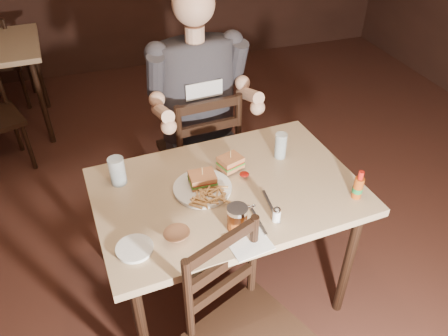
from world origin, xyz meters
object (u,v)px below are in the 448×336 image
object	(u,v)px
bg_chair_far	(3,60)
diner	(199,80)
glass_left	(117,171)
hot_sauce	(359,185)
syrup_dispenser	(237,218)
side_plate	(135,249)
glass_right	(281,146)
dinner_plate	(203,189)
chair_far	(199,153)
main_table	(227,201)

from	to	relation	value
bg_chair_far	diner	size ratio (longest dim) A/B	0.84
glass_left	hot_sauce	size ratio (longest dim) A/B	0.96
syrup_dispenser	side_plate	world-z (taller)	syrup_dispenser
bg_chair_far	syrup_dispenser	xyz separation A→B (m)	(1.21, -3.02, 0.40)
glass_right	hot_sauce	world-z (taller)	hot_sauce
dinner_plate	hot_sauce	xyz separation A→B (m)	(0.64, -0.26, 0.06)
dinner_plate	glass_left	distance (m)	0.40
glass_right	hot_sauce	xyz separation A→B (m)	(0.20, -0.39, 0.00)
chair_far	diner	xyz separation A→B (m)	(0.00, -0.05, 0.52)
main_table	chair_far	xyz separation A→B (m)	(0.05, 0.72, -0.22)
bg_chair_far	dinner_plate	xyz separation A→B (m)	(1.14, -2.74, 0.35)
main_table	hot_sauce	bearing A→B (deg)	-24.19
glass_left	side_plate	distance (m)	0.45
bg_chair_far	hot_sauce	distance (m)	3.51
chair_far	glass_left	world-z (taller)	chair_far
main_table	side_plate	distance (m)	0.53
bg_chair_far	glass_right	bearing A→B (deg)	129.32
chair_far	syrup_dispenser	bearing A→B (deg)	79.72
diner	dinner_plate	world-z (taller)	diner
bg_chair_far	diner	distance (m)	2.54
chair_far	diner	world-z (taller)	diner
glass_left	main_table	bearing A→B (deg)	-22.53
diner	glass_left	distance (m)	0.72
glass_left	glass_right	xyz separation A→B (m)	(0.80, -0.04, -0.00)
bg_chair_far	side_plate	xyz separation A→B (m)	(0.79, -3.01, 0.35)
diner	glass_right	xyz separation A→B (m)	(0.27, -0.51, -0.16)
bg_chair_far	syrup_dispenser	size ratio (longest dim) A/B	7.59
main_table	diner	size ratio (longest dim) A/B	1.24
glass_right	syrup_dispenser	xyz separation A→B (m)	(-0.37, -0.41, -0.01)
glass_left	side_plate	xyz separation A→B (m)	(0.00, -0.44, -0.06)
diner	dinner_plate	distance (m)	0.70
chair_far	side_plate	bearing A→B (deg)	57.09
chair_far	bg_chair_far	bearing A→B (deg)	-62.09
main_table	glass_left	bearing A→B (deg)	157.47
dinner_plate	hot_sauce	size ratio (longest dim) A/B	1.83
side_plate	diner	bearing A→B (deg)	60.19
bg_chair_far	dinner_plate	bearing A→B (deg)	120.64
bg_chair_far	glass_left	bearing A→B (deg)	115.04
diner	side_plate	bearing A→B (deg)	-124.46
main_table	hot_sauce	distance (m)	0.60
hot_sauce	syrup_dispenser	world-z (taller)	hot_sauce
hot_sauce	bg_chair_far	bearing A→B (deg)	120.74
main_table	bg_chair_far	xyz separation A→B (m)	(-1.25, 2.76, -0.26)
dinner_plate	hot_sauce	distance (m)	0.70
diner	side_plate	distance (m)	1.07
diner	syrup_dispenser	world-z (taller)	diner
glass_left	diner	bearing A→B (deg)	41.77
dinner_plate	side_plate	size ratio (longest dim) A/B	1.81
glass_right	side_plate	size ratio (longest dim) A/B	0.93
bg_chair_far	glass_left	xyz separation A→B (m)	(0.78, -2.56, 0.41)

